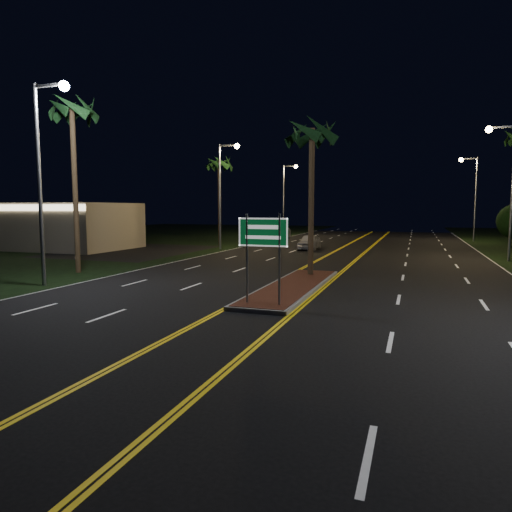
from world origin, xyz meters
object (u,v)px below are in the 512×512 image
at_px(car_near, 309,241).
at_px(streetlight_right_far, 472,189).
at_px(streetlight_left_near, 45,160).
at_px(palm_median, 312,133).
at_px(streetlight_left_mid, 224,184).
at_px(palm_left_near, 72,111).
at_px(highway_sign, 263,241).
at_px(streetlight_left_far, 286,192).
at_px(commercial_building, 48,226).
at_px(streetlight_right_mid, 507,176).
at_px(palm_left_far, 219,164).
at_px(car_far, 282,233).
at_px(median_island, 293,287).

bearing_deg(car_near, streetlight_right_far, 46.60).
bearing_deg(streetlight_left_near, palm_median, 31.49).
distance_m(streetlight_left_near, streetlight_left_mid, 20.00).
distance_m(streetlight_left_mid, palm_left_near, 16.39).
xyz_separation_m(highway_sign, streetlight_left_far, (-10.61, 41.20, 3.25)).
distance_m(streetlight_left_mid, palm_median, 17.25).
distance_m(commercial_building, palm_left_near, 19.25).
height_order(streetlight_left_mid, streetlight_right_mid, same).
xyz_separation_m(commercial_building, streetlight_left_far, (15.39, 24.01, 3.65)).
bearing_deg(palm_left_far, palm_left_near, -89.14).
relative_size(streetlight_right_far, car_far, 1.99).
bearing_deg(car_far, highway_sign, -81.20).
bearing_deg(streetlight_right_mid, median_island, -125.28).
bearing_deg(highway_sign, palm_median, 90.00).
distance_m(streetlight_left_far, car_near, 19.62).
bearing_deg(streetlight_left_mid, car_far, 85.59).
bearing_deg(commercial_building, streetlight_left_mid, 14.61).
xyz_separation_m(streetlight_left_near, palm_left_far, (-2.19, 24.00, 2.09)).
height_order(streetlight_right_far, car_far, streetlight_right_far).
xyz_separation_m(car_near, car_far, (-5.89, 12.09, -0.02)).
xyz_separation_m(median_island, car_near, (-3.61, 19.33, 0.69)).
height_order(highway_sign, car_near, highway_sign).
xyz_separation_m(palm_median, palm_left_near, (-12.50, -2.50, 1.40)).
bearing_deg(streetlight_left_near, palm_left_far, 95.21).
height_order(commercial_building, streetlight_right_mid, streetlight_right_mid).
height_order(streetlight_left_near, palm_median, streetlight_left_near).
xyz_separation_m(commercial_building, car_near, (22.39, 6.34, -1.23)).
xyz_separation_m(palm_median, palm_left_far, (-12.80, 17.50, 0.47)).
bearing_deg(streetlight_left_mid, streetlight_right_far, 40.30).
distance_m(median_island, streetlight_left_mid, 20.80).
bearing_deg(commercial_building, streetlight_left_far, 57.35).
bearing_deg(streetlight_right_far, palm_left_near, -124.21).
bearing_deg(streetlight_left_far, median_island, -74.00).
xyz_separation_m(median_island, streetlight_left_near, (-10.61, -3.00, 5.57)).
relative_size(streetlight_left_near, palm_left_near, 0.92).
relative_size(commercial_building, streetlight_right_mid, 1.67).
distance_m(streetlight_right_mid, palm_left_near, 27.19).
bearing_deg(palm_left_near, streetlight_left_far, 87.00).
bearing_deg(palm_median, palm_left_far, 126.18).
bearing_deg(palm_median, palm_left_near, -168.69).
distance_m(streetlight_left_mid, palm_left_far, 5.01).
bearing_deg(streetlight_left_near, streetlight_right_far, 60.81).
height_order(streetlight_right_far, palm_median, streetlight_right_far).
xyz_separation_m(streetlight_left_mid, streetlight_right_mid, (21.23, -2.00, 0.00)).
xyz_separation_m(streetlight_left_near, streetlight_right_mid, (21.23, 18.00, 0.00)).
relative_size(commercial_building, palm_left_far, 1.70).
xyz_separation_m(streetlight_left_near, car_near, (7.00, 22.33, -4.88)).
bearing_deg(car_near, highway_sign, -82.44).
distance_m(palm_left_near, car_near, 21.85).
xyz_separation_m(commercial_building, streetlight_right_far, (36.61, 22.01, 3.65)).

